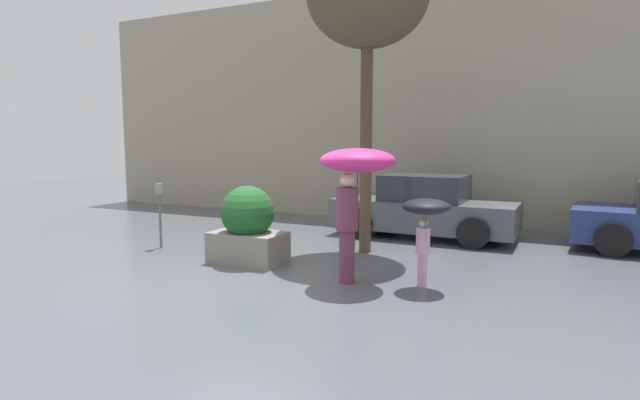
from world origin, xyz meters
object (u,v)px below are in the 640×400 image
at_px(person_child, 426,216).
at_px(parked_car_near, 424,208).
at_px(planter_box, 248,227).
at_px(parking_meter, 160,202).
at_px(person_adult, 355,174).

distance_m(person_child, parked_car_near, 3.98).
xyz_separation_m(planter_box, person_child, (3.08, -0.16, 0.41)).
distance_m(parked_car_near, parking_meter, 5.53).
bearing_deg(parking_meter, planter_box, -7.04).
bearing_deg(parked_car_near, person_child, -164.58).
xyz_separation_m(person_adult, parked_car_near, (0.05, 4.01, -0.98)).
bearing_deg(person_adult, parked_car_near, 59.05).
height_order(planter_box, parking_meter, planter_box).
bearing_deg(parking_meter, parked_car_near, 38.12).
relative_size(planter_box, parked_car_near, 0.34).
distance_m(person_adult, parking_meter, 4.39).
bearing_deg(planter_box, parking_meter, 172.96).
bearing_deg(parked_car_near, person_adult, -179.09).
distance_m(planter_box, parking_meter, 2.24).
relative_size(person_adult, parking_meter, 1.57).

